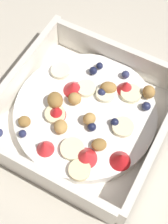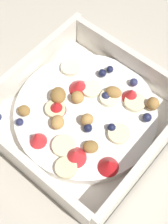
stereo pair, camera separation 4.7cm
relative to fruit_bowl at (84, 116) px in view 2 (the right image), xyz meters
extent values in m
plane|color=beige|center=(0.00, -0.01, -0.02)|extent=(2.40, 2.40, 0.00)
cube|color=white|center=(0.00, 0.00, -0.01)|extent=(0.23, 0.23, 0.01)
cube|color=white|center=(0.00, -0.11, 0.01)|extent=(0.23, 0.01, 0.06)
cube|color=white|center=(0.00, 0.11, 0.01)|extent=(0.23, 0.01, 0.06)
cube|color=white|center=(-0.11, 0.00, 0.01)|extent=(0.01, 0.21, 0.06)
cube|color=white|center=(0.11, 0.00, 0.01)|extent=(0.01, 0.21, 0.06)
cylinder|color=white|center=(0.00, 0.00, 0.00)|extent=(0.21, 0.21, 0.02)
cylinder|color=beige|center=(-0.02, 0.03, 0.01)|extent=(0.04, 0.04, 0.01)
cylinder|color=#F4EAB7|center=(0.01, -0.06, 0.01)|extent=(0.04, 0.04, 0.01)
cylinder|color=#F7EFC6|center=(0.04, 0.02, 0.01)|extent=(0.04, 0.04, 0.01)
cylinder|color=#F7EFC6|center=(0.05, 0.07, 0.01)|extent=(0.04, 0.04, 0.01)
cylinder|color=beige|center=(-0.08, -0.04, 0.01)|extent=(0.03, 0.03, 0.01)
cylinder|color=#F4EAB7|center=(-0.06, -0.01, 0.01)|extent=(0.04, 0.04, 0.01)
cylinder|color=#F4EAB7|center=(0.06, -0.05, 0.01)|extent=(0.04, 0.04, 0.01)
cylinder|color=#F7EFC6|center=(0.04, -0.02, 0.01)|extent=(0.04, 0.04, 0.01)
cone|color=red|center=(-0.06, -0.03, 0.02)|extent=(0.04, 0.04, 0.02)
cone|color=red|center=(-0.02, 0.03, 0.02)|extent=(0.04, 0.04, 0.02)
cone|color=red|center=(-0.04, -0.08, 0.02)|extent=(0.03, 0.03, 0.02)
cone|color=red|center=(0.03, 0.03, 0.02)|extent=(0.04, 0.04, 0.02)
cone|color=red|center=(-0.07, 0.02, 0.02)|extent=(0.03, 0.03, 0.02)
cone|color=red|center=(0.06, -0.03, 0.02)|extent=(0.03, 0.03, 0.02)
sphere|color=#23284C|center=(0.05, -0.07, 0.01)|extent=(0.01, 0.01, 0.01)
sphere|color=#23284C|center=(0.04, -0.01, 0.01)|extent=(0.01, 0.01, 0.01)
sphere|color=#191E3D|center=(0.07, 0.02, 0.01)|extent=(0.01, 0.01, 0.01)
sphere|color=#191E3D|center=(0.00, -0.05, 0.01)|extent=(0.01, 0.01, 0.01)
sphere|color=navy|center=(0.08, -0.02, 0.01)|extent=(0.01, 0.01, 0.01)
sphere|color=#191E3D|center=(-0.02, -0.02, 0.01)|extent=(0.01, 0.01, 0.01)
sphere|color=#191E3D|center=(0.08, 0.02, 0.01)|extent=(0.01, 0.01, 0.01)
sphere|color=navy|center=(-0.04, -0.08, 0.01)|extent=(0.01, 0.01, 0.01)
sphere|color=#23284C|center=(-0.07, 0.06, 0.01)|extent=(0.01, 0.01, 0.01)
ellipsoid|color=olive|center=(-0.04, -0.04, 0.01)|extent=(0.03, 0.03, 0.01)
ellipsoid|color=tan|center=(0.01, 0.02, 0.02)|extent=(0.02, 0.02, 0.02)
ellipsoid|color=olive|center=(-0.05, 0.06, 0.02)|extent=(0.02, 0.02, 0.01)
ellipsoid|color=#AD7F42|center=(0.07, -0.07, 0.02)|extent=(0.03, 0.03, 0.02)
ellipsoid|color=olive|center=(-0.01, 0.04, 0.02)|extent=(0.03, 0.03, 0.02)
ellipsoid|color=#AD7F42|center=(0.05, -0.01, 0.02)|extent=(0.03, 0.03, 0.02)
ellipsoid|color=tan|center=(-0.01, -0.01, 0.02)|extent=(0.02, 0.02, 0.02)
ellipsoid|color=tan|center=(-0.04, 0.02, 0.02)|extent=(0.03, 0.03, 0.02)
camera|label=1|loc=(-0.20, -0.11, 0.42)|focal=53.86mm
camera|label=2|loc=(-0.18, -0.15, 0.42)|focal=53.86mm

